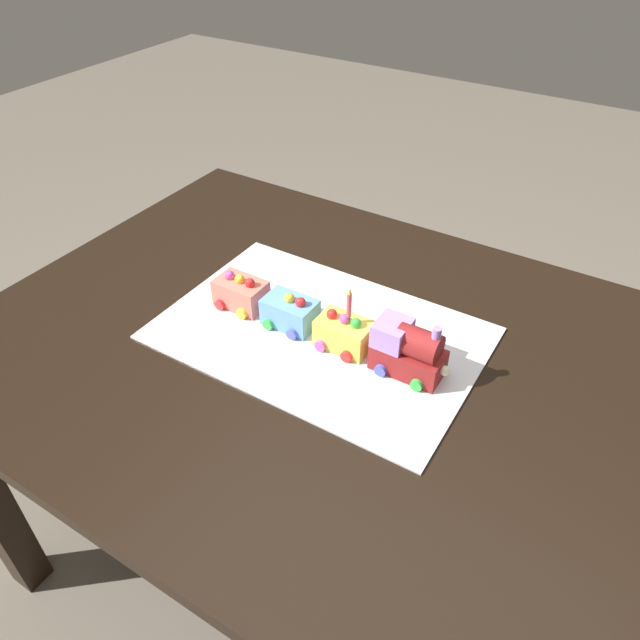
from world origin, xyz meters
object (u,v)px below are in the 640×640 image
object	(u,v)px
cake_car_caboose_sky_blue	(290,312)
cake_car_tanker_coral	(241,293)
dining_table	(338,392)
birthday_candle	(349,303)
cake_locomotive	(408,350)
cake_car_flatbed_lemon	(343,333)

from	to	relation	value
cake_car_caboose_sky_blue	cake_car_tanker_coral	size ratio (longest dim) A/B	1.00
dining_table	birthday_candle	distance (m)	0.21
dining_table	cake_car_tanker_coral	size ratio (longest dim) A/B	14.00
cake_locomotive	birthday_candle	size ratio (longest dim) A/B	2.27
cake_car_flatbed_lemon	cake_car_caboose_sky_blue	size ratio (longest dim) A/B	1.00
cake_car_caboose_sky_blue	birthday_candle	distance (m)	0.15
cake_locomotive	cake_car_tanker_coral	xyz separation A→B (m)	(0.36, -0.00, -0.02)
cake_car_tanker_coral	cake_car_caboose_sky_blue	bearing A→B (deg)	180.00
cake_car_tanker_coral	birthday_candle	distance (m)	0.26
dining_table	cake_car_caboose_sky_blue	xyz separation A→B (m)	(0.12, -0.02, 0.14)
cake_car_tanker_coral	birthday_candle	world-z (taller)	birthday_candle
cake_locomotive	cake_car_flatbed_lemon	size ratio (longest dim) A/B	1.40
cake_car_caboose_sky_blue	cake_car_flatbed_lemon	bearing A→B (deg)	180.00
cake_car_caboose_sky_blue	cake_car_tanker_coral	world-z (taller)	same
dining_table	cake_car_tanker_coral	distance (m)	0.28
cake_car_flatbed_lemon	birthday_candle	xyz separation A→B (m)	(-0.01, 0.00, 0.07)
cake_car_tanker_coral	cake_car_flatbed_lemon	bearing A→B (deg)	180.00
cake_car_caboose_sky_blue	birthday_candle	size ratio (longest dim) A/B	1.62
cake_car_flatbed_lemon	cake_car_tanker_coral	distance (m)	0.24
dining_table	cake_car_tanker_coral	xyz separation A→B (m)	(0.24, -0.02, 0.14)
dining_table	cake_car_caboose_sky_blue	bearing A→B (deg)	-7.51
cake_car_flatbed_lemon	cake_car_caboose_sky_blue	bearing A→B (deg)	0.00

